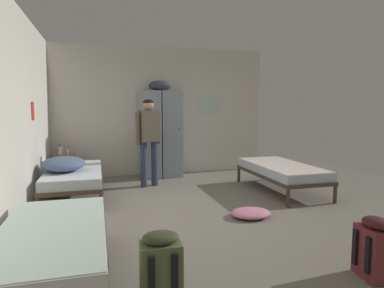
{
  "coord_description": "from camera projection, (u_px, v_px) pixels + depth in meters",
  "views": [
    {
      "loc": [
        -1.37,
        -4.63,
        1.51
      ],
      "look_at": [
        0.0,
        0.28,
        0.95
      ],
      "focal_mm": 31.57,
      "sensor_mm": 36.0,
      "label": 1
    }
  ],
  "objects": [
    {
      "name": "ground_plane",
      "position": [
        197.0,
        210.0,
        4.96
      ],
      "size": [
        9.05,
        9.05,
        0.0
      ],
      "primitive_type": "plane",
      "color": "slate"
    },
    {
      "name": "bed_left_front",
      "position": [
        52.0,
        240.0,
        2.87
      ],
      "size": [
        0.9,
        1.9,
        0.49
      ],
      "color": "#473828",
      "rests_on": "ground_plane"
    },
    {
      "name": "lotion_bottle",
      "position": [
        68.0,
        151.0,
        6.68
      ],
      "size": [
        0.05,
        0.05,
        0.15
      ],
      "color": "beige",
      "rests_on": "shelf_unit"
    },
    {
      "name": "backpack_olive",
      "position": [
        161.0,
        266.0,
        2.66
      ],
      "size": [
        0.33,
        0.35,
        0.55
      ],
      "color": "#566038",
      "rests_on": "ground_plane"
    },
    {
      "name": "clothes_pile_pink",
      "position": [
        251.0,
        213.0,
        4.64
      ],
      "size": [
        0.55,
        0.46,
        0.11
      ],
      "color": "pink",
      "rests_on": "ground_plane"
    },
    {
      "name": "shelf_unit",
      "position": [
        65.0,
        166.0,
        6.73
      ],
      "size": [
        0.38,
        0.3,
        0.57
      ],
      "color": "brown",
      "rests_on": "ground_plane"
    },
    {
      "name": "bedding_heap",
      "position": [
        63.0,
        164.0,
        5.39
      ],
      "size": [
        0.67,
        0.78,
        0.23
      ],
      "color": "slate",
      "rests_on": "bed_left_rear"
    },
    {
      "name": "person_traveler",
      "position": [
        149.0,
        134.0,
        6.36
      ],
      "size": [
        0.5,
        0.31,
        1.65
      ],
      "color": "#2D334C",
      "rests_on": "ground_plane"
    },
    {
      "name": "locker_bank",
      "position": [
        160.0,
        132.0,
        7.27
      ],
      "size": [
        0.9,
        0.55,
        2.07
      ],
      "color": "#8C99A3",
      "rests_on": "ground_plane"
    },
    {
      "name": "room_backdrop",
      "position": [
        103.0,
        113.0,
        5.72
      ],
      "size": [
        4.77,
        5.72,
        2.82
      ],
      "color": "beige",
      "rests_on": "ground_plane"
    },
    {
      "name": "backpack_maroon",
      "position": [
        376.0,
        249.0,
        2.98
      ],
      "size": [
        0.37,
        0.35,
        0.55
      ],
      "color": "maroon",
      "rests_on": "ground_plane"
    },
    {
      "name": "bed_right",
      "position": [
        281.0,
        170.0,
        6.05
      ],
      "size": [
        0.9,
        1.9,
        0.49
      ],
      "color": "#473828",
      "rests_on": "ground_plane"
    },
    {
      "name": "water_bottle",
      "position": [
        60.0,
        150.0,
        6.69
      ],
      "size": [
        0.07,
        0.07,
        0.2
      ],
      "color": "white",
      "rests_on": "shelf_unit"
    },
    {
      "name": "bed_left_rear",
      "position": [
        74.0,
        176.0,
        5.58
      ],
      "size": [
        0.9,
        1.9,
        0.49
      ],
      "color": "#473828",
      "rests_on": "ground_plane"
    }
  ]
}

